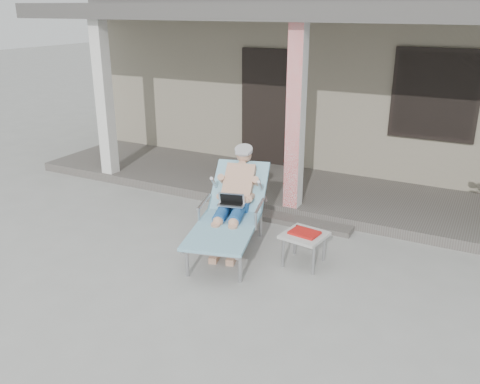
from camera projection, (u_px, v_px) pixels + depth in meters
The scene contains 7 objects.
ground at pixel (222, 278), 5.86m from camera, with size 60.00×60.00×0.00m, color #9E9E99.
house at pixel (372, 71), 10.70m from camera, with size 10.40×5.40×3.30m.
porch_deck at pixel (312, 192), 8.34m from camera, with size 10.00×2.00×0.15m, color #605B56.
porch_overhang at pixel (319, 18), 7.35m from camera, with size 10.00×2.30×2.85m.
porch_step at pixel (284, 219), 7.39m from camera, with size 2.00×0.30×0.07m, color #605B56.
lounger at pixel (232, 189), 6.44m from camera, with size 1.17×2.00×1.26m.
side_table at pixel (304, 237), 6.06m from camera, with size 0.54×0.54×0.43m.
Camera 1 is at (2.56, -4.49, 2.95)m, focal length 38.00 mm.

